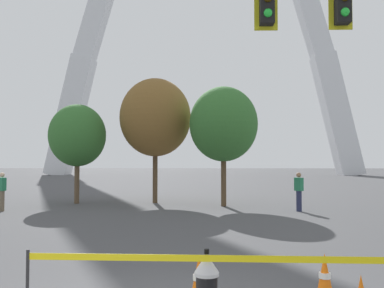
{
  "coord_description": "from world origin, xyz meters",
  "views": [
    {
      "loc": [
        0.52,
        -5.99,
        2.05
      ],
      "look_at": [
        0.16,
        5.0,
        2.5
      ],
      "focal_mm": 39.52,
      "sensor_mm": 36.0,
      "label": 1
    }
  ],
  "objects": [
    {
      "name": "monument_arch",
      "position": [
        0.0,
        57.68,
        23.75
      ],
      "size": [
        47.55,
        3.27,
        55.04
      ],
      "color": "silver",
      "rests_on": "ground"
    },
    {
      "name": "caution_tape_barrier",
      "position": [
        0.93,
        -0.96,
        0.67
      ],
      "size": [
        5.16,
        0.14,
        0.98
      ],
      "color": "#232326",
      "rests_on": "ground"
    },
    {
      "name": "traffic_cone_mid_sidewalk",
      "position": [
        0.42,
        0.03,
        0.36
      ],
      "size": [
        0.36,
        0.36,
        0.73
      ],
      "color": "black",
      "rests_on": "ground"
    },
    {
      "name": "tree_center_left",
      "position": [
        1.33,
        13.41,
        3.76
      ],
      "size": [
        3.14,
        3.14,
        5.5
      ],
      "color": "brown",
      "rests_on": "ground"
    },
    {
      "name": "tree_left_mid",
      "position": [
        -1.99,
        14.87,
        4.23
      ],
      "size": [
        3.53,
        3.53,
        6.18
      ],
      "color": "brown",
      "rests_on": "ground"
    },
    {
      "name": "traffic_cone_curb_edge",
      "position": [
        2.22,
        0.18,
        0.36
      ],
      "size": [
        0.36,
        0.36,
        0.73
      ],
      "color": "black",
      "rests_on": "ground"
    },
    {
      "name": "pedestrian_standing_center",
      "position": [
        -7.89,
        11.18,
        0.82
      ],
      "size": [
        0.39,
        0.35,
        1.59
      ],
      "color": "brown",
      "rests_on": "ground"
    },
    {
      "name": "tree_far_left",
      "position": [
        -5.78,
        14.47,
        3.31
      ],
      "size": [
        2.77,
        2.77,
        4.85
      ],
      "color": "brown",
      "rests_on": "ground"
    },
    {
      "name": "pedestrian_walking_left",
      "position": [
        4.34,
        11.54,
        0.82
      ],
      "size": [
        0.36,
        0.39,
        1.59
      ],
      "color": "#232847",
      "rests_on": "ground"
    }
  ]
}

